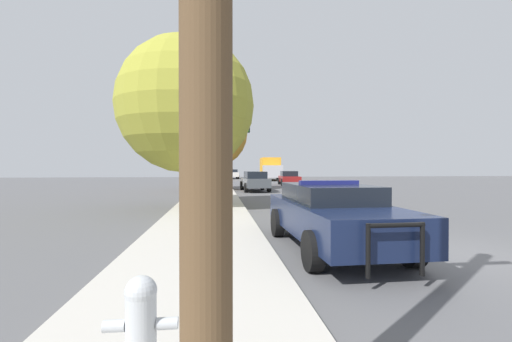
% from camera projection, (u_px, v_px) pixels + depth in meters
% --- Properties ---
extents(ground_plane, '(110.00, 110.00, 0.00)m').
position_uv_depth(ground_plane, '(445.00, 253.00, 7.15)').
color(ground_plane, '#565659').
extents(sidewalk_left, '(3.00, 110.00, 0.13)m').
position_uv_depth(sidewalk_left, '(199.00, 258.00, 6.59)').
color(sidewalk_left, '#BCB7AD').
rests_on(sidewalk_left, ground_plane).
extents(police_car, '(2.20, 5.07, 1.51)m').
position_uv_depth(police_car, '(332.00, 214.00, 7.58)').
color(police_car, '#141E3D').
rests_on(police_car, ground_plane).
extents(fire_hydrant, '(0.61, 0.27, 0.78)m').
position_uv_depth(fire_hydrant, '(141.00, 319.00, 2.85)').
color(fire_hydrant, '#B7BCC1').
rests_on(fire_hydrant, sidewalk_left).
extents(traffic_light, '(3.79, 0.35, 5.54)m').
position_uv_depth(traffic_light, '(222.00, 140.00, 27.67)').
color(traffic_light, '#424247').
rests_on(traffic_light, sidewalk_left).
extents(car_background_midblock, '(2.00, 4.62, 1.47)m').
position_uv_depth(car_background_midblock, '(255.00, 181.00, 25.53)').
color(car_background_midblock, '#474C51').
rests_on(car_background_midblock, ground_plane).
extents(car_background_oncoming, '(2.19, 4.29, 1.39)m').
position_uv_depth(car_background_oncoming, '(289.00, 178.00, 34.38)').
color(car_background_oncoming, maroon).
rests_on(car_background_oncoming, ground_plane).
extents(car_background_distant, '(2.11, 4.62, 1.43)m').
position_uv_depth(car_background_distant, '(232.00, 174.00, 52.10)').
color(car_background_distant, silver).
rests_on(car_background_distant, ground_plane).
extents(box_truck, '(2.97, 7.65, 3.06)m').
position_uv_depth(box_truck, '(270.00, 168.00, 46.53)').
color(box_truck, '#B7B7BC').
rests_on(box_truck, ground_plane).
extents(tree_sidewalk_near, '(5.85, 5.85, 7.28)m').
position_uv_depth(tree_sidewalk_near, '(186.00, 105.00, 14.67)').
color(tree_sidewalk_near, brown).
rests_on(tree_sidewalk_near, sidewalk_left).
extents(tree_sidewalk_mid, '(5.32, 5.32, 6.98)m').
position_uv_depth(tree_sidewalk_mid, '(213.00, 133.00, 26.51)').
color(tree_sidewalk_mid, '#4C3823').
rests_on(tree_sidewalk_mid, sidewalk_left).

